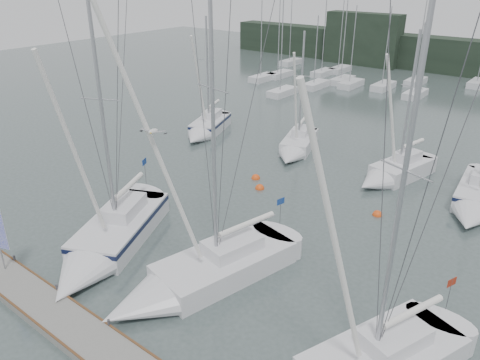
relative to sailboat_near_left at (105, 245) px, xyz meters
name	(u,v)px	position (x,y,z in m)	size (l,w,h in m)	color
ground	(206,303)	(7.14, 0.36, -0.63)	(160.00, 160.00, 0.00)	#43514F
far_building_left	(363,39)	(-12.86, 60.36, 3.37)	(12.00, 3.00, 8.00)	black
mast_forest	(404,89)	(-0.37, 46.23, -0.16)	(59.27, 24.54, 14.24)	silver
sailboat_near_left	(105,245)	(0.00, 0.00, 0.00)	(7.26, 10.81, 14.34)	silver
sailboat_near_center	(187,281)	(5.81, 0.53, -0.07)	(5.50, 10.99, 16.83)	silver
sailboat_mid_a	(205,129)	(-9.32, 18.65, -0.05)	(4.98, 8.03, 11.46)	silver
sailboat_mid_b	(296,148)	(0.05, 19.76, -0.11)	(4.58, 7.86, 10.74)	silver
sailboat_mid_c	(391,174)	(8.66, 19.29, -0.05)	(4.08, 7.67, 11.60)	silver
sailboat_mid_d	(477,200)	(14.80, 18.57, -0.02)	(3.50, 8.90, 12.64)	silver
buoy_a	(260,189)	(1.74, 12.20, -0.63)	(0.66, 0.66, 0.66)	#E24A14
buoy_b	(377,215)	(10.06, 13.70, -0.63)	(0.63, 0.63, 0.63)	#E24A14
buoy_c	(256,178)	(0.47, 13.45, -0.63)	(0.66, 0.66, 0.66)	#E24A14
seagull	(153,131)	(5.82, -0.89, 8.06)	(1.05, 0.53, 0.21)	silver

